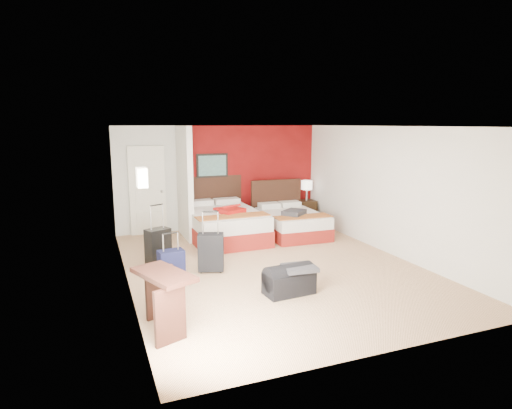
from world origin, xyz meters
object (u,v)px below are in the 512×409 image
bed_right (292,224)px  suitcase_charcoal (211,254)px  table_lamp (307,191)px  suitcase_navy (172,269)px  red_suitcase_open (229,209)px  suitcase_black (158,247)px  nightstand (306,212)px  bed_left (224,225)px  desk (165,301)px  duffel_bag (289,282)px

bed_right → suitcase_charcoal: size_ratio=2.74×
table_lamp → suitcase_navy: size_ratio=0.93×
red_suitcase_open → suitcase_black: 2.11m
red_suitcase_open → suitcase_navy: bearing=-150.5°
nightstand → suitcase_charcoal: bearing=-139.2°
bed_left → bed_right: 1.59m
nightstand → bed_right: bearing=-131.0°
suitcase_navy → red_suitcase_open: bearing=46.1°
bed_right → table_lamp: (0.88, 0.98, 0.59)m
desk → red_suitcase_open: bearing=40.1°
suitcase_black → suitcase_charcoal: bearing=-67.2°
red_suitcase_open → table_lamp: (2.35, 0.87, 0.16)m
duffel_bag → desk: bearing=-170.9°
bed_right → suitcase_charcoal: (-2.42, -1.77, 0.06)m
table_lamp → red_suitcase_open: bearing=-159.7°
red_suitcase_open → table_lamp: table_lamp is taller
suitcase_charcoal → duffel_bag: suitcase_charcoal is taller
table_lamp → duffel_bag: size_ratio=0.69×
suitcase_black → desk: size_ratio=0.71×
bed_right → suitcase_black: size_ratio=2.78×
duffel_bag → bed_left: bearing=84.9°
suitcase_navy → duffel_bag: (1.60, -0.99, -0.09)m
bed_left → suitcase_charcoal: bearing=-113.8°
red_suitcase_open → desk: size_ratio=0.81×
suitcase_charcoal → desk: desk is taller
bed_right → table_lamp: 1.44m
bed_right → suitcase_black: (-3.21, -1.03, 0.05)m
suitcase_charcoal → duffel_bag: 1.64m
suitcase_black → duffel_bag: size_ratio=0.86×
desk → suitcase_navy: bearing=55.2°
bed_left → table_lamp: table_lamp is taller
table_lamp → suitcase_charcoal: table_lamp is taller
duffel_bag → desk: 2.02m
suitcase_black → suitcase_charcoal: suitcase_charcoal is taller
red_suitcase_open → duffel_bag: size_ratio=0.97×
table_lamp → suitcase_navy: 5.18m
desk → suitcase_black: bearing=61.7°
duffel_bag → desk: (-1.95, -0.49, 0.19)m
suitcase_black → suitcase_charcoal: (0.79, -0.74, 0.01)m
suitcase_charcoal → desk: bearing=-101.5°
suitcase_black → duffel_bag: bearing=-77.1°
table_lamp → suitcase_black: (-4.09, -2.01, -0.54)m
bed_left → duffel_bag: bed_left is taller
suitcase_charcoal → suitcase_navy: size_ratio=1.18×
nightstand → red_suitcase_open: bearing=-158.8°
bed_left → suitcase_charcoal: same height
bed_right → suitcase_navy: (-3.18, -2.19, 0.01)m
suitcase_black → desk: (-0.32, -2.63, 0.06)m
bed_left → nightstand: size_ratio=3.61×
bed_left → suitcase_charcoal: size_ratio=3.33×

